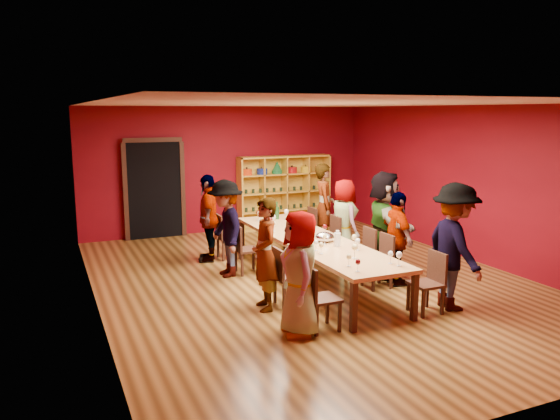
% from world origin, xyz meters
% --- Properties ---
extents(room_shell, '(7.10, 9.10, 3.04)m').
position_xyz_m(room_shell, '(0.00, 0.00, 1.50)').
color(room_shell, '#543616').
rests_on(room_shell, ground).
extents(tasting_table, '(1.10, 4.50, 0.75)m').
position_xyz_m(tasting_table, '(0.00, 0.00, 0.70)').
color(tasting_table, tan).
rests_on(tasting_table, ground).
extents(doorway, '(1.40, 0.17, 2.30)m').
position_xyz_m(doorway, '(-1.80, 4.43, 1.12)').
color(doorway, black).
rests_on(doorway, ground).
extents(shelving_unit, '(2.40, 0.40, 1.80)m').
position_xyz_m(shelving_unit, '(1.40, 4.32, 0.98)').
color(shelving_unit, gold).
rests_on(shelving_unit, ground).
extents(chair_person_left_0, '(0.42, 0.42, 0.89)m').
position_xyz_m(chair_person_left_0, '(-0.91, -1.93, 0.50)').
color(chair_person_left_0, black).
rests_on(chair_person_left_0, ground).
extents(person_left_0, '(0.58, 0.87, 1.64)m').
position_xyz_m(person_left_0, '(-1.16, -1.93, 0.82)').
color(person_left_0, '#141537').
rests_on(person_left_0, ground).
extents(chair_person_left_1, '(0.42, 0.42, 0.89)m').
position_xyz_m(chair_person_left_1, '(-0.91, -0.90, 0.50)').
color(chair_person_left_1, black).
rests_on(chair_person_left_1, ground).
extents(person_left_1, '(0.50, 0.65, 1.66)m').
position_xyz_m(person_left_1, '(-1.23, -0.90, 0.83)').
color(person_left_1, '#5A76B9').
rests_on(person_left_1, ground).
extents(chair_person_left_3, '(0.42, 0.42, 0.89)m').
position_xyz_m(chair_person_left_3, '(-0.91, 0.91, 0.50)').
color(chair_person_left_3, black).
rests_on(chair_person_left_3, ground).
extents(person_left_3, '(0.49, 1.12, 1.72)m').
position_xyz_m(person_left_3, '(-1.24, 0.91, 0.86)').
color(person_left_3, '#121833').
rests_on(person_left_3, ground).
extents(chair_person_left_4, '(0.42, 0.42, 0.89)m').
position_xyz_m(chair_person_left_4, '(-0.91, 2.00, 0.50)').
color(chair_person_left_4, black).
rests_on(chair_person_left_4, ground).
extents(person_left_4, '(0.77, 1.09, 1.70)m').
position_xyz_m(person_left_4, '(-1.23, 2.00, 0.85)').
color(person_left_4, '#5175A7').
rests_on(person_left_4, ground).
extents(chair_person_right_0, '(0.42, 0.42, 0.89)m').
position_xyz_m(chair_person_right_0, '(0.91, -1.98, 0.50)').
color(chair_person_right_0, black).
rests_on(chair_person_right_0, ground).
extents(person_right_0, '(0.70, 1.28, 1.87)m').
position_xyz_m(person_right_0, '(1.32, -1.98, 0.94)').
color(person_right_0, '#5D8CC0').
rests_on(person_right_0, ground).
extents(chair_person_right_1, '(0.42, 0.42, 0.89)m').
position_xyz_m(chair_person_right_1, '(0.91, -0.72, 0.50)').
color(chair_person_right_1, black).
rests_on(chair_person_right_1, ground).
extents(person_right_1, '(0.53, 0.97, 1.58)m').
position_xyz_m(person_right_1, '(1.22, -0.72, 0.79)').
color(person_right_1, pink).
rests_on(person_right_1, ground).
extents(chair_person_right_2, '(0.42, 0.42, 0.89)m').
position_xyz_m(chair_person_right_2, '(0.91, -0.20, 0.50)').
color(chair_person_right_2, black).
rests_on(chair_person_right_2, ground).
extents(person_right_2, '(0.98, 1.80, 1.87)m').
position_xyz_m(person_right_2, '(1.30, -0.20, 0.93)').
color(person_right_2, beige).
rests_on(person_right_2, ground).
extents(chair_person_right_3, '(0.42, 0.42, 0.89)m').
position_xyz_m(chair_person_right_3, '(0.91, 1.00, 0.50)').
color(chair_person_right_3, black).
rests_on(chair_person_right_3, ground).
extents(person_right_3, '(0.44, 0.78, 1.59)m').
position_xyz_m(person_right_3, '(1.20, 1.00, 0.79)').
color(person_right_3, '#131534').
rests_on(person_right_3, ground).
extents(chair_person_right_4, '(0.42, 0.42, 0.89)m').
position_xyz_m(chair_person_right_4, '(0.91, 2.00, 0.50)').
color(chair_person_right_4, black).
rests_on(chair_person_right_4, ground).
extents(person_right_4, '(0.69, 0.79, 1.81)m').
position_xyz_m(person_right_4, '(1.30, 2.00, 0.90)').
color(person_right_4, '#6289C9').
rests_on(person_right_4, ground).
extents(wine_glass_0, '(0.07, 0.07, 0.18)m').
position_xyz_m(wine_glass_0, '(0.16, 0.36, 0.88)').
color(wine_glass_0, silver).
rests_on(wine_glass_0, tasting_table).
extents(wine_glass_1, '(0.09, 0.09, 0.22)m').
position_xyz_m(wine_glass_1, '(-0.01, -1.38, 0.91)').
color(wine_glass_1, silver).
rests_on(wine_glass_1, tasting_table).
extents(wine_glass_2, '(0.09, 0.09, 0.21)m').
position_xyz_m(wine_glass_2, '(0.35, -1.97, 0.90)').
color(wine_glass_2, silver).
rests_on(wine_glass_2, tasting_table).
extents(wine_glass_3, '(0.08, 0.08, 0.21)m').
position_xyz_m(wine_glass_3, '(-0.27, 1.76, 0.90)').
color(wine_glass_3, silver).
rests_on(wine_glass_3, tasting_table).
extents(wine_glass_4, '(0.08, 0.08, 0.19)m').
position_xyz_m(wine_glass_4, '(0.31, -1.82, 0.89)').
color(wine_glass_4, silver).
rests_on(wine_glass_4, tasting_table).
extents(wine_glass_5, '(0.07, 0.07, 0.18)m').
position_xyz_m(wine_glass_5, '(-0.33, -0.15, 0.88)').
color(wine_glass_5, silver).
rests_on(wine_glass_5, tasting_table).
extents(wine_glass_6, '(0.07, 0.07, 0.18)m').
position_xyz_m(wine_glass_6, '(0.00, -0.44, 0.88)').
color(wine_glass_6, silver).
rests_on(wine_glass_6, tasting_table).
extents(wine_glass_7, '(0.07, 0.07, 0.18)m').
position_xyz_m(wine_glass_7, '(-0.31, -0.74, 0.88)').
color(wine_glass_7, silver).
rests_on(wine_glass_7, tasting_table).
extents(wine_glass_8, '(0.07, 0.07, 0.18)m').
position_xyz_m(wine_glass_8, '(-0.32, -1.97, 0.88)').
color(wine_glass_8, silver).
rests_on(wine_glass_8, tasting_table).
extents(wine_glass_9, '(0.07, 0.07, 0.18)m').
position_xyz_m(wine_glass_9, '(-0.34, -0.96, 0.88)').
color(wine_glass_9, silver).
rests_on(wine_glass_9, tasting_table).
extents(wine_glass_10, '(0.08, 0.08, 0.21)m').
position_xyz_m(wine_glass_10, '(0.35, -0.78, 0.90)').
color(wine_glass_10, silver).
rests_on(wine_glass_10, tasting_table).
extents(wine_glass_11, '(0.08, 0.08, 0.21)m').
position_xyz_m(wine_glass_11, '(-0.28, 1.80, 0.90)').
color(wine_glass_11, silver).
rests_on(wine_glass_11, tasting_table).
extents(wine_glass_12, '(0.08, 0.08, 0.20)m').
position_xyz_m(wine_glass_12, '(0.32, 0.15, 0.89)').
color(wine_glass_12, silver).
rests_on(wine_glass_12, tasting_table).
extents(wine_glass_13, '(0.08, 0.08, 0.21)m').
position_xyz_m(wine_glass_13, '(0.28, 0.94, 0.90)').
color(wine_glass_13, silver).
rests_on(wine_glass_13, tasting_table).
extents(wine_glass_14, '(0.08, 0.08, 0.20)m').
position_xyz_m(wine_glass_14, '(0.29, -0.99, 0.89)').
color(wine_glass_14, silver).
rests_on(wine_glass_14, tasting_table).
extents(wine_glass_15, '(0.07, 0.07, 0.18)m').
position_xyz_m(wine_glass_15, '(-0.29, -1.70, 0.88)').
color(wine_glass_15, silver).
rests_on(wine_glass_15, tasting_table).
extents(wine_glass_16, '(0.09, 0.09, 0.21)m').
position_xyz_m(wine_glass_16, '(-0.33, 1.04, 0.91)').
color(wine_glass_16, silver).
rests_on(wine_glass_16, tasting_table).
extents(wine_glass_17, '(0.09, 0.09, 0.22)m').
position_xyz_m(wine_glass_17, '(-0.18, 1.25, 0.91)').
color(wine_glass_17, silver).
rests_on(wine_glass_17, tasting_table).
extents(wine_glass_18, '(0.09, 0.09, 0.22)m').
position_xyz_m(wine_glass_18, '(0.27, 1.67, 0.91)').
color(wine_glass_18, silver).
rests_on(wine_glass_18, tasting_table).
extents(wine_glass_19, '(0.08, 0.08, 0.19)m').
position_xyz_m(wine_glass_19, '(-0.37, 0.81, 0.89)').
color(wine_glass_19, silver).
rests_on(wine_glass_19, tasting_table).
extents(spittoon_bowl, '(0.32, 0.32, 0.18)m').
position_xyz_m(spittoon_bowl, '(0.10, -0.26, 0.82)').
color(spittoon_bowl, silver).
rests_on(spittoon_bowl, tasting_table).
extents(carafe_a, '(0.10, 0.10, 0.26)m').
position_xyz_m(carafe_a, '(-0.08, 0.04, 0.87)').
color(carafe_a, silver).
rests_on(carafe_a, tasting_table).
extents(carafe_b, '(0.11, 0.11, 0.26)m').
position_xyz_m(carafe_b, '(0.13, -0.64, 0.87)').
color(carafe_b, silver).
rests_on(carafe_b, tasting_table).
extents(wine_bottle, '(0.10, 0.10, 0.35)m').
position_xyz_m(wine_bottle, '(0.13, 1.82, 0.88)').
color(wine_bottle, '#153C18').
rests_on(wine_bottle, tasting_table).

